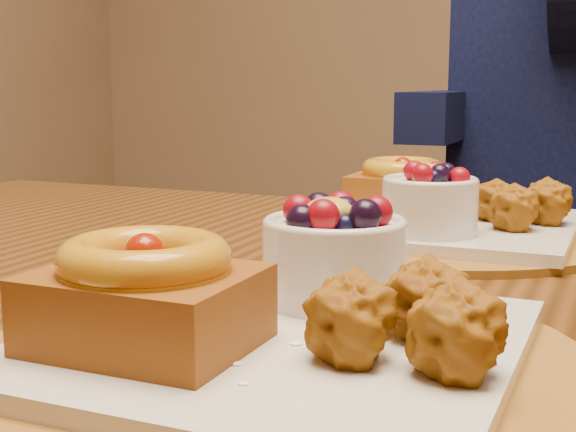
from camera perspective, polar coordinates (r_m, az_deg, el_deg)
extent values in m
cube|color=#371F0A|center=(0.70, 6.75, -6.36)|extent=(1.60, 0.90, 0.04)
cylinder|color=#371F0A|center=(1.48, -17.47, -13.54)|extent=(0.06, 0.06, 0.71)
cylinder|color=brown|center=(0.50, -0.70, -10.14)|extent=(0.38, 0.38, 0.01)
cube|color=silver|center=(0.49, -0.71, -9.05)|extent=(0.28, 0.28, 0.01)
cube|color=#562908|center=(0.47, -10.05, -6.50)|extent=(0.12, 0.10, 0.04)
torus|color=#996009|center=(0.46, -10.16, -2.94)|extent=(0.10, 0.10, 0.02)
sphere|color=#7E1402|center=(0.46, -10.17, -2.70)|extent=(0.02, 0.02, 0.02)
sphere|color=#9B550B|center=(0.48, 9.71, -6.08)|extent=(0.05, 0.05, 0.05)
sphere|color=#9B550B|center=(0.44, 4.39, -7.45)|extent=(0.05, 0.05, 0.05)
sphere|color=#9B550B|center=(0.43, 11.77, -8.21)|extent=(0.05, 0.05, 0.05)
cylinder|color=silver|center=(0.55, 3.32, -3.30)|extent=(0.10, 0.10, 0.06)
torus|color=silver|center=(0.55, 3.35, -0.49)|extent=(0.10, 0.10, 0.01)
ellipsoid|color=gold|center=(0.55, 2.97, 0.36)|extent=(0.04, 0.04, 0.02)
cylinder|color=brown|center=(0.90, 10.83, -1.30)|extent=(0.38, 0.38, 0.01)
cube|color=silver|center=(0.90, 10.84, -0.67)|extent=(0.28, 0.28, 0.01)
cube|color=#562908|center=(0.96, 8.11, 1.64)|extent=(0.12, 0.10, 0.04)
torus|color=#996009|center=(0.95, 8.15, 3.35)|extent=(0.10, 0.10, 0.02)
sphere|color=#7E1402|center=(0.95, 8.16, 3.47)|extent=(0.02, 0.02, 0.02)
sphere|color=#9B550B|center=(0.86, 15.71, 0.46)|extent=(0.05, 0.05, 0.05)
sphere|color=#9B550B|center=(0.91, 14.44, 1.03)|extent=(0.05, 0.05, 0.05)
sphere|color=#9B550B|center=(0.90, 17.89, 0.81)|extent=(0.05, 0.05, 0.05)
cylinder|color=silver|center=(0.82, 10.04, 0.64)|extent=(0.10, 0.10, 0.05)
torus|color=silver|center=(0.81, 10.10, 2.49)|extent=(0.10, 0.10, 0.01)
ellipsoid|color=gold|center=(0.81, 9.84, 3.06)|extent=(0.03, 0.03, 0.02)
cube|color=black|center=(1.54, 19.37, -7.74)|extent=(0.54, 0.54, 0.04)
cylinder|color=black|center=(1.86, 14.07, -12.72)|extent=(0.04, 0.04, 0.46)
cube|color=black|center=(1.54, 10.85, 7.05)|extent=(0.09, 0.33, 0.09)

